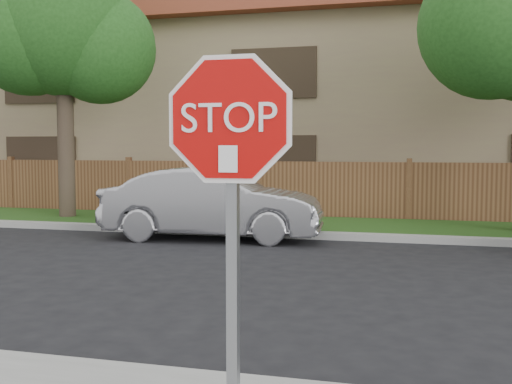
# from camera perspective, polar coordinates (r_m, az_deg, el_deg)

# --- Properties ---
(far_curb) EXTENTS (70.00, 0.30, 0.15)m
(far_curb) POSITION_cam_1_polar(r_m,az_deg,el_deg) (13.00, 14.26, -4.33)
(far_curb) COLOR gray
(far_curb) RESTS_ON ground
(grass_strip) EXTENTS (70.00, 3.00, 0.12)m
(grass_strip) POSITION_cam_1_polar(r_m,az_deg,el_deg) (14.64, 14.29, -3.43)
(grass_strip) COLOR #1E4714
(grass_strip) RESTS_ON ground
(fence) EXTENTS (70.00, 0.12, 1.60)m
(fence) POSITION_cam_1_polar(r_m,az_deg,el_deg) (16.15, 14.35, -0.08)
(fence) COLOR #51311C
(fence) RESTS_ON ground
(apartment_building) EXTENTS (35.20, 9.20, 7.20)m
(apartment_building) POSITION_cam_1_polar(r_m,az_deg,el_deg) (21.76, 14.52, 8.21)
(apartment_building) COLOR #9C8B61
(apartment_building) RESTS_ON ground
(tree_left) EXTENTS (4.80, 3.90, 7.78)m
(tree_left) POSITION_cam_1_polar(r_m,az_deg,el_deg) (17.18, -18.08, 14.92)
(tree_left) COLOR #382B21
(tree_left) RESTS_ON ground
(stop_sign) EXTENTS (1.01, 0.13, 2.55)m
(stop_sign) POSITION_cam_1_polar(r_m,az_deg,el_deg) (3.38, -2.46, 1.48)
(stop_sign) COLOR gray
(stop_sign) RESTS_ON sidewalk_near
(sedan_left) EXTENTS (4.81, 2.00, 1.55)m
(sedan_left) POSITION_cam_1_polar(r_m,az_deg,el_deg) (12.99, -4.12, -1.10)
(sedan_left) COLOR #A6A5AA
(sedan_left) RESTS_ON ground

